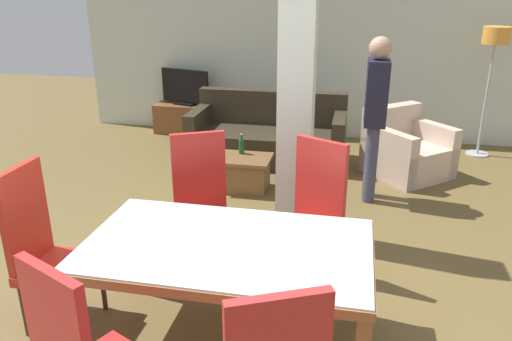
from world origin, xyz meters
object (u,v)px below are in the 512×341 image
object	(u,v)px
dining_chair_far_left	(202,203)
armchair	(406,152)
tv_screen	(185,88)
dining_chair_head_left	(44,246)
tv_stand	(187,119)
sofa	(268,138)
standing_person	(375,108)
dining_table	(228,263)
floor_lamp	(495,48)
bottle	(242,146)
coffee_table	(244,173)
dining_chair_far_right	(312,212)

from	to	relation	value
dining_chair_far_left	armchair	bearing A→B (deg)	-151.19
tv_screen	dining_chair_head_left	bearing A→B (deg)	113.60
tv_stand	tv_screen	distance (m)	0.50
sofa	standing_person	distance (m)	1.87
dining_chair_head_left	armchair	size ratio (longest dim) A/B	0.97
dining_table	tv_stand	world-z (taller)	dining_table
dining_table	armchair	size ratio (longest dim) A/B	1.50
dining_table	tv_screen	world-z (taller)	tv_screen
dining_table	dining_chair_head_left	world-z (taller)	dining_chair_head_left
floor_lamp	dining_chair_head_left	bearing A→B (deg)	-129.56
dining_chair_head_left	bottle	world-z (taller)	dining_chair_head_left
floor_lamp	standing_person	world-z (taller)	standing_person
sofa	coffee_table	xyz separation A→B (m)	(-0.09, -1.11, -0.09)
sofa	tv_stand	xyz separation A→B (m)	(-1.51, 1.01, -0.07)
tv_stand	dining_table	bearing A→B (deg)	-67.92
coffee_table	tv_stand	bearing A→B (deg)	123.93
dining_table	floor_lamp	bearing A→B (deg)	61.60
coffee_table	tv_screen	bearing A→B (deg)	123.93
standing_person	tv_stand	bearing A→B (deg)	52.77
coffee_table	floor_lamp	world-z (taller)	floor_lamp
dining_chair_far_left	tv_stand	distance (m)	4.15
armchair	tv_screen	xyz separation A→B (m)	(-3.30, 1.22, 0.44)
floor_lamp	coffee_table	bearing A→B (deg)	-147.46
dining_chair_far_right	bottle	size ratio (longest dim) A/B	4.86
dining_chair_head_left	dining_chair_far_left	size ratio (longest dim) A/B	1.00
sofa	floor_lamp	bearing A→B (deg)	-164.82
sofa	floor_lamp	world-z (taller)	floor_lamp
dining_table	bottle	world-z (taller)	dining_table
dining_chair_head_left	tv_stand	distance (m)	4.81
standing_person	coffee_table	bearing A→B (deg)	90.00
dining_chair_far_right	standing_person	xyz separation A→B (m)	(0.48, 1.77, 0.43)
sofa	coffee_table	bearing A→B (deg)	85.43
dining_table	standing_person	xyz separation A→B (m)	(0.92, 2.66, 0.41)
sofa	armchair	world-z (taller)	sofa
dining_chair_far_left	tv_screen	bearing A→B (deg)	-95.69
sofa	floor_lamp	distance (m)	3.19
dining_chair_head_left	sofa	xyz separation A→B (m)	(0.87, 3.74, -0.31)
dining_table	bottle	size ratio (longest dim) A/B	7.45
sofa	tv_screen	bearing A→B (deg)	-33.72
armchair	tv_stand	size ratio (longest dim) A/B	1.20
dining_chair_far_right	dining_chair_far_left	xyz separation A→B (m)	(-0.89, -0.01, 0.00)
tv_screen	bottle	bearing A→B (deg)	140.58
dining_chair_far_right	coffee_table	world-z (taller)	dining_chair_far_right
coffee_table	dining_chair_head_left	bearing A→B (deg)	-106.57
dining_table	sofa	size ratio (longest dim) A/B	0.87
tv_stand	floor_lamp	size ratio (longest dim) A/B	0.57
floor_lamp	dining_table	bearing A→B (deg)	-118.40
dining_chair_head_left	coffee_table	bearing A→B (deg)	163.43
tv_screen	standing_person	size ratio (longest dim) A/B	0.46
dining_table	standing_person	bearing A→B (deg)	70.88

